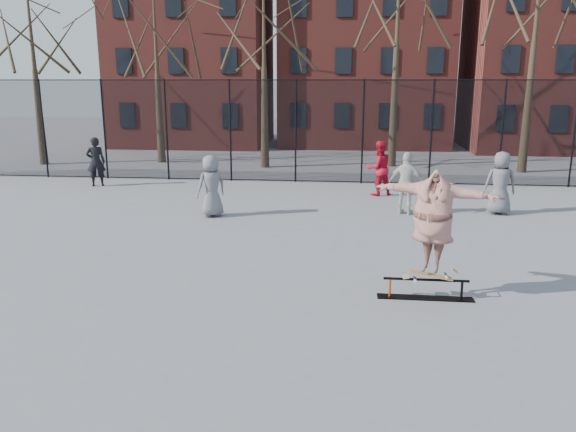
# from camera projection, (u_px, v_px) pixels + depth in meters

# --- Properties ---
(ground) EXTENTS (100.00, 100.00, 0.00)m
(ground) POSITION_uv_depth(u_px,v_px,m) (304.00, 316.00, 9.66)
(ground) COLOR slate
(skate_rail) EXTENTS (1.77, 0.27, 0.39)m
(skate_rail) POSITION_uv_depth(u_px,v_px,m) (425.00, 291.00, 10.40)
(skate_rail) COLOR black
(skate_rail) RESTS_ON ground
(skateboard) EXTENTS (0.87, 0.21, 0.10)m
(skateboard) POSITION_uv_depth(u_px,v_px,m) (430.00, 276.00, 10.33)
(skateboard) COLOR #A78042
(skateboard) RESTS_ON skate_rail
(skater) EXTENTS (2.39, 1.43, 1.88)m
(skater) POSITION_uv_depth(u_px,v_px,m) (433.00, 224.00, 10.09)
(skater) COLOR #433D99
(skater) RESTS_ON skateboard
(bystander_grey) EXTENTS (1.06, 1.01, 1.83)m
(bystander_grey) POSITION_uv_depth(u_px,v_px,m) (211.00, 186.00, 16.52)
(bystander_grey) COLOR slate
(bystander_grey) RESTS_ON ground
(bystander_black) EXTENTS (0.80, 0.66, 1.87)m
(bystander_black) POSITION_uv_depth(u_px,v_px,m) (96.00, 162.00, 21.31)
(bystander_black) COLOR black
(bystander_black) RESTS_ON ground
(bystander_red) EXTENTS (1.14, 1.04, 1.92)m
(bystander_red) POSITION_uv_depth(u_px,v_px,m) (379.00, 168.00, 19.58)
(bystander_red) COLOR red
(bystander_red) RESTS_ON ground
(bystander_white) EXTENTS (1.19, 0.83, 1.88)m
(bystander_white) POSITION_uv_depth(u_px,v_px,m) (407.00, 183.00, 16.78)
(bystander_white) COLOR beige
(bystander_white) RESTS_ON ground
(bystander_extra) EXTENTS (0.94, 0.62, 1.90)m
(bystander_extra) POSITION_uv_depth(u_px,v_px,m) (500.00, 183.00, 16.78)
(bystander_extra) COLOR #595A5E
(bystander_extra) RESTS_ON ground
(fence) EXTENTS (34.03, 0.07, 4.00)m
(fence) POSITION_uv_depth(u_px,v_px,m) (331.00, 130.00, 21.73)
(fence) COLOR black
(fence) RESTS_ON ground
(tree_row) EXTENTS (33.66, 7.46, 10.67)m
(tree_row) POSITION_uv_depth(u_px,v_px,m) (331.00, 0.00, 24.52)
(tree_row) COLOR black
(tree_row) RESTS_ON ground
(rowhouses) EXTENTS (29.00, 7.00, 13.00)m
(rowhouses) POSITION_uv_depth(u_px,v_px,m) (352.00, 44.00, 33.27)
(rowhouses) COLOR maroon
(rowhouses) RESTS_ON ground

